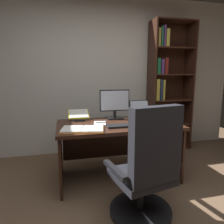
{
  "coord_description": "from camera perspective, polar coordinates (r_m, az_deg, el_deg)",
  "views": [
    {
      "loc": [
        -0.62,
        -1.38,
        1.31
      ],
      "look_at": [
        -0.05,
        0.97,
        0.88
      ],
      "focal_mm": 32.31,
      "sensor_mm": 36.0,
      "label": 1
    }
  ],
  "objects": [
    {
      "name": "reading_stand_with_book",
      "position": [
        2.79,
        -9.41,
        -0.86
      ],
      "size": [
        0.28,
        0.26,
        0.13
      ],
      "color": "black",
      "rests_on": "desk"
    },
    {
      "name": "desk",
      "position": [
        2.68,
        1.23,
        -6.98
      ],
      "size": [
        1.51,
        0.82,
        0.73
      ],
      "color": "#381E14",
      "rests_on": "ground"
    },
    {
      "name": "monitor",
      "position": [
        2.8,
        0.76,
        2.1
      ],
      "size": [
        0.42,
        0.16,
        0.41
      ],
      "color": "black",
      "rests_on": "desk"
    },
    {
      "name": "laptop",
      "position": [
        2.95,
        8.45,
        -0.51
      ],
      "size": [
        0.31,
        0.32,
        0.23
      ],
      "color": "black",
      "rests_on": "desk"
    },
    {
      "name": "office_chair",
      "position": [
        1.92,
        9.9,
        -16.67
      ],
      "size": [
        0.68,
        0.6,
        1.08
      ],
      "rotation": [
        0.0,
        0.0,
        0.21
      ],
      "color": "black",
      "rests_on": "ground"
    },
    {
      "name": "bookshelf",
      "position": [
        3.72,
        14.84,
        5.71
      ],
      "size": [
        0.76,
        0.34,
        2.24
      ],
      "color": "#381E14",
      "rests_on": "ground"
    },
    {
      "name": "notepad",
      "position": [
        2.54,
        -3.43,
        -3.2
      ],
      "size": [
        0.18,
        0.23,
        0.01
      ],
      "primitive_type": "cube",
      "rotation": [
        0.0,
        0.0,
        -0.17
      ],
      "color": "silver",
      "rests_on": "desk"
    },
    {
      "name": "wall_back",
      "position": [
        3.56,
        -3.61,
        10.25
      ],
      "size": [
        5.06,
        0.12,
        2.65
      ],
      "primitive_type": "cube",
      "color": "beige",
      "rests_on": "ground"
    },
    {
      "name": "pen",
      "position": [
        2.54,
        -2.99,
        -2.98
      ],
      "size": [
        0.14,
        0.02,
        0.01
      ],
      "primitive_type": "cylinder",
      "rotation": [
        0.0,
        1.57,
        -0.12
      ],
      "color": "black",
      "rests_on": "notepad"
    },
    {
      "name": "open_binder",
      "position": [
        2.25,
        -8.32,
        -4.84
      ],
      "size": [
        0.51,
        0.37,
        0.02
      ],
      "rotation": [
        0.0,
        0.0,
        -0.2
      ],
      "color": "orange",
      "rests_on": "desk"
    },
    {
      "name": "coffee_mug",
      "position": [
        2.74,
        12.78,
        -1.36
      ],
      "size": [
        0.09,
        0.09,
        0.11
      ],
      "primitive_type": "cylinder",
      "color": "silver",
      "rests_on": "desk"
    },
    {
      "name": "computer_mouse",
      "position": [
        2.5,
        10.11,
        -3.23
      ],
      "size": [
        0.06,
        0.1,
        0.04
      ],
      "primitive_type": "ellipsoid",
      "color": "black",
      "rests_on": "desk"
    },
    {
      "name": "keyboard",
      "position": [
        2.39,
        3.5,
        -3.85
      ],
      "size": [
        0.42,
        0.15,
        0.02
      ],
      "primitive_type": "cube",
      "color": "black",
      "rests_on": "desk"
    }
  ]
}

